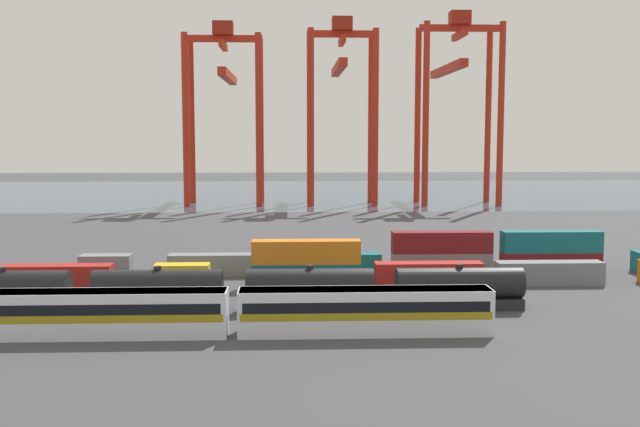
{
  "coord_description": "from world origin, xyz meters",
  "views": [
    {
      "loc": [
        -5.2,
        -85.47,
        16.87
      ],
      "look_at": [
        -0.87,
        24.3,
        5.25
      ],
      "focal_mm": 41.82,
      "sensor_mm": 36.0,
      "label": 1
    }
  ],
  "objects_px": {
    "passenger_train": "(233,310)",
    "shipping_container_12": "(551,263)",
    "freight_tank_row": "(234,289)",
    "shipping_container_1": "(182,276)",
    "shipping_container_10": "(441,263)",
    "gantry_crane_central": "(341,91)",
    "shipping_container_9": "(331,264)",
    "gantry_crane_west": "(225,94)",
    "gantry_crane_east": "(456,88)"
  },
  "relations": [
    {
      "from": "freight_tank_row",
      "to": "shipping_container_10",
      "type": "bearing_deg",
      "value": 37.56
    },
    {
      "from": "freight_tank_row",
      "to": "gantry_crane_central",
      "type": "distance_m",
      "value": 117.39
    },
    {
      "from": "shipping_container_12",
      "to": "gantry_crane_central",
      "type": "bearing_deg",
      "value": 101.54
    },
    {
      "from": "gantry_crane_central",
      "to": "gantry_crane_east",
      "type": "height_order",
      "value": "gantry_crane_east"
    },
    {
      "from": "gantry_crane_central",
      "to": "freight_tank_row",
      "type": "bearing_deg",
      "value": -98.99
    },
    {
      "from": "passenger_train",
      "to": "shipping_container_12",
      "type": "height_order",
      "value": "passenger_train"
    },
    {
      "from": "shipping_container_9",
      "to": "freight_tank_row",
      "type": "bearing_deg",
      "value": -119.37
    },
    {
      "from": "passenger_train",
      "to": "gantry_crane_west",
      "type": "height_order",
      "value": "gantry_crane_west"
    },
    {
      "from": "shipping_container_10",
      "to": "gantry_crane_west",
      "type": "height_order",
      "value": "gantry_crane_west"
    },
    {
      "from": "passenger_train",
      "to": "shipping_container_1",
      "type": "relative_size",
      "value": 7.26
    },
    {
      "from": "passenger_train",
      "to": "gantry_crane_east",
      "type": "relative_size",
      "value": 0.94
    },
    {
      "from": "gantry_crane_east",
      "to": "shipping_container_12",
      "type": "bearing_deg",
      "value": -95.39
    },
    {
      "from": "shipping_container_1",
      "to": "gantry_crane_east",
      "type": "xyz_separation_m",
      "value": [
        52.91,
        102.13,
        27.13
      ]
    },
    {
      "from": "shipping_container_10",
      "to": "freight_tank_row",
      "type": "bearing_deg",
      "value": -142.44
    },
    {
      "from": "shipping_container_10",
      "to": "shipping_container_12",
      "type": "distance_m",
      "value": 13.49
    },
    {
      "from": "shipping_container_1",
      "to": "shipping_container_9",
      "type": "distance_m",
      "value": 18.24
    },
    {
      "from": "gantry_crane_central",
      "to": "gantry_crane_east",
      "type": "bearing_deg",
      "value": 0.84
    },
    {
      "from": "passenger_train",
      "to": "gantry_crane_central",
      "type": "bearing_deg",
      "value": 81.9
    },
    {
      "from": "shipping_container_9",
      "to": "passenger_train",
      "type": "bearing_deg",
      "value": -109.76
    },
    {
      "from": "passenger_train",
      "to": "shipping_container_12",
      "type": "bearing_deg",
      "value": 36.44
    },
    {
      "from": "shipping_container_10",
      "to": "gantry_crane_east",
      "type": "xyz_separation_m",
      "value": [
        22.49,
        95.32,
        27.13
      ]
    },
    {
      "from": "shipping_container_1",
      "to": "gantry_crane_east",
      "type": "relative_size",
      "value": 0.13
    },
    {
      "from": "freight_tank_row",
      "to": "shipping_container_12",
      "type": "xyz_separation_m",
      "value": [
        37.28,
        18.29,
        -0.79
      ]
    },
    {
      "from": "freight_tank_row",
      "to": "gantry_crane_west",
      "type": "height_order",
      "value": "gantry_crane_west"
    },
    {
      "from": "gantry_crane_west",
      "to": "gantry_crane_central",
      "type": "height_order",
      "value": "gantry_crane_central"
    },
    {
      "from": "gantry_crane_west",
      "to": "gantry_crane_central",
      "type": "relative_size",
      "value": 0.97
    },
    {
      "from": "gantry_crane_central",
      "to": "gantry_crane_west",
      "type": "bearing_deg",
      "value": 179.41
    },
    {
      "from": "shipping_container_1",
      "to": "gantry_crane_central",
      "type": "distance_m",
      "value": 107.87
    },
    {
      "from": "gantry_crane_west",
      "to": "gantry_crane_east",
      "type": "xyz_separation_m",
      "value": [
        56.73,
        0.12,
        1.67
      ]
    },
    {
      "from": "shipping_container_9",
      "to": "gantry_crane_west",
      "type": "distance_m",
      "value": 100.71
    },
    {
      "from": "freight_tank_row",
      "to": "shipping_container_12",
      "type": "bearing_deg",
      "value": 26.13
    },
    {
      "from": "shipping_container_1",
      "to": "shipping_container_10",
      "type": "relative_size",
      "value": 0.5
    },
    {
      "from": "freight_tank_row",
      "to": "gantry_crane_central",
      "type": "relative_size",
      "value": 1.25
    },
    {
      "from": "gantry_crane_east",
      "to": "gantry_crane_west",
      "type": "bearing_deg",
      "value": -179.88
    },
    {
      "from": "shipping_container_1",
      "to": "shipping_container_9",
      "type": "xyz_separation_m",
      "value": [
        16.93,
        6.81,
        0.0
      ]
    },
    {
      "from": "gantry_crane_west",
      "to": "gantry_crane_east",
      "type": "bearing_deg",
      "value": 0.12
    },
    {
      "from": "gantry_crane_east",
      "to": "freight_tank_row",
      "type": "bearing_deg",
      "value": -112.16
    },
    {
      "from": "shipping_container_12",
      "to": "gantry_crane_west",
      "type": "relative_size",
      "value": 0.28
    },
    {
      "from": "shipping_container_9",
      "to": "gantry_crane_central",
      "type": "height_order",
      "value": "gantry_crane_central"
    },
    {
      "from": "shipping_container_1",
      "to": "gantry_crane_central",
      "type": "height_order",
      "value": "gantry_crane_central"
    },
    {
      "from": "freight_tank_row",
      "to": "gantry_crane_central",
      "type": "bearing_deg",
      "value": 81.01
    },
    {
      "from": "shipping_container_1",
      "to": "passenger_train",
      "type": "bearing_deg",
      "value": -70.53
    },
    {
      "from": "shipping_container_9",
      "to": "shipping_container_10",
      "type": "xyz_separation_m",
      "value": [
        13.49,
        0.0,
        0.0
      ]
    },
    {
      "from": "shipping_container_10",
      "to": "shipping_container_12",
      "type": "height_order",
      "value": "same"
    },
    {
      "from": "passenger_train",
      "to": "gantry_crane_east",
      "type": "bearing_deg",
      "value": 69.52
    },
    {
      "from": "passenger_train",
      "to": "gantry_crane_west",
      "type": "bearing_deg",
      "value": 95.14
    },
    {
      "from": "shipping_container_9",
      "to": "gantry_crane_central",
      "type": "relative_size",
      "value": 0.27
    },
    {
      "from": "freight_tank_row",
      "to": "gantry_crane_east",
      "type": "distance_m",
      "value": 125.47
    },
    {
      "from": "shipping_container_1",
      "to": "gantry_crane_west",
      "type": "relative_size",
      "value": 0.14
    },
    {
      "from": "gantry_crane_central",
      "to": "shipping_container_12",
      "type": "bearing_deg",
      "value": -78.46
    }
  ]
}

